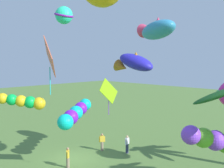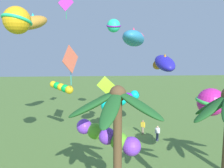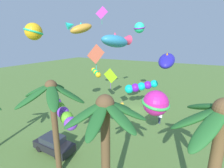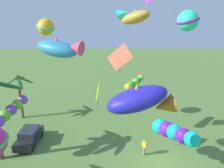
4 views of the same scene
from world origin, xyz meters
name	(u,v)px [view 2 (image 2 of 4)]	position (x,y,z in m)	size (l,w,h in m)	color
ground_plane	(115,134)	(0.00, 0.00, 0.00)	(120.00, 120.00, 0.00)	#567A38
palm_tree_1	(117,119)	(1.12, 14.16, 5.90)	(4.62, 4.78, 7.58)	brown
spectator_0	(102,131)	(1.50, 1.31, 0.81)	(0.42, 0.45, 1.59)	gray
spectator_1	(157,133)	(-4.17, 2.31, 0.81)	(0.54, 0.30, 1.59)	#2D3351
spectator_2	(143,127)	(-3.07, 0.25, 0.81)	(0.45, 0.42, 1.59)	gray
kite_fish_0	(31,21)	(8.06, 1.98, 11.91)	(3.43, 3.93, 2.09)	gold
kite_tube_1	(119,101)	(-0.53, -0.42, 3.65)	(4.46, 2.63, 2.06)	#0CD5C3
kite_diamond_2	(66,3)	(4.92, 0.96, 13.82)	(1.46, 0.98, 2.40)	#C233B4
kite_ball_3	(211,102)	(-5.32, 10.77, 5.92)	(2.68, 2.67, 1.80)	#CF2397
kite_fish_4	(134,38)	(-0.73, 7.74, 10.13)	(2.51, 3.65, 1.53)	teal
kite_fish_5	(164,63)	(-4.51, 2.73, 7.98)	(1.91, 4.06, 2.15)	#2520B4
kite_tube_6	(110,137)	(1.37, 12.85, 4.49)	(3.50, 2.05, 1.75)	#843EE2
kite_diamond_7	(71,60)	(4.35, 3.50, 8.40)	(1.22, 2.39, 3.65)	#E86745
kite_ball_8	(114,26)	(0.08, -0.90, 11.86)	(1.61, 1.61, 1.44)	#27E9A6
kite_tube_9	(62,87)	(5.39, 2.02, 5.64)	(2.48, 2.14, 1.10)	yellow
kite_diamond_10	(107,87)	(1.16, 5.40, 6.18)	(1.75, 0.38, 2.42)	#7FB811
kite_ball_11	(17,20)	(6.70, 10.67, 10.98)	(2.51, 2.51, 1.62)	#F0AF17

